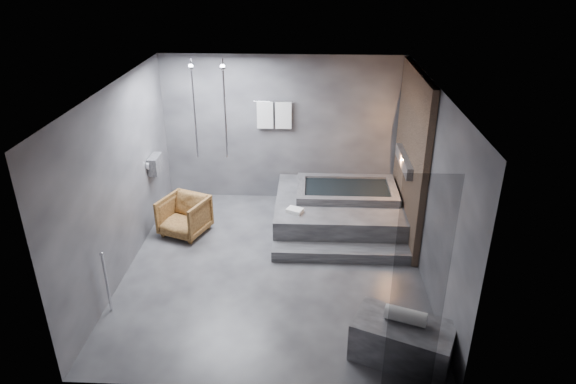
{
  "coord_description": "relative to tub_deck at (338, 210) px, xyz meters",
  "views": [
    {
      "loc": [
        0.54,
        -6.75,
        4.47
      ],
      "look_at": [
        0.21,
        0.3,
        1.14
      ],
      "focal_mm": 32.0,
      "sensor_mm": 36.0,
      "label": 1
    }
  ],
  "objects": [
    {
      "name": "rolled_towel",
      "position": [
        0.64,
        -3.34,
        0.35
      ],
      "size": [
        0.51,
        0.33,
        0.17
      ],
      "primitive_type": "cylinder",
      "rotation": [
        0.0,
        1.57,
        -0.35
      ],
      "color": "white",
      "rests_on": "concrete_bench"
    },
    {
      "name": "driftwood_chair",
      "position": [
        -2.66,
        -0.5,
        0.09
      ],
      "size": [
        0.94,
        0.95,
        0.67
      ],
      "primitive_type": "imported",
      "rotation": [
        0.0,
        0.0,
        -0.38
      ],
      "color": "#462A11",
      "rests_on": "ground"
    },
    {
      "name": "concrete_bench",
      "position": [
        0.62,
        -3.38,
        0.01
      ],
      "size": [
        1.3,
        1.03,
        0.52
      ],
      "primitive_type": "cube",
      "rotation": [
        0.0,
        0.0,
        -0.4
      ],
      "color": "#353537",
      "rests_on": "ground"
    },
    {
      "name": "room",
      "position": [
        -0.65,
        -1.21,
        1.48
      ],
      "size": [
        5.0,
        5.04,
        2.82
      ],
      "color": "#2C2B2E",
      "rests_on": "ground"
    },
    {
      "name": "tub_deck",
      "position": [
        0.0,
        0.0,
        0.0
      ],
      "size": [
        2.2,
        2.0,
        0.5
      ],
      "primitive_type": "cube",
      "color": "#303033",
      "rests_on": "ground"
    },
    {
      "name": "deck_towel",
      "position": [
        -0.76,
        -0.6,
        0.28
      ],
      "size": [
        0.31,
        0.28,
        0.07
      ],
      "primitive_type": "cube",
      "rotation": [
        0.0,
        0.0,
        -0.43
      ],
      "color": "white",
      "rests_on": "tub_deck"
    },
    {
      "name": "tub_step",
      "position": [
        0.0,
        -1.18,
        -0.16
      ],
      "size": [
        2.2,
        0.36,
        0.18
      ],
      "primitive_type": "cube",
      "color": "#303033",
      "rests_on": "ground"
    }
  ]
}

